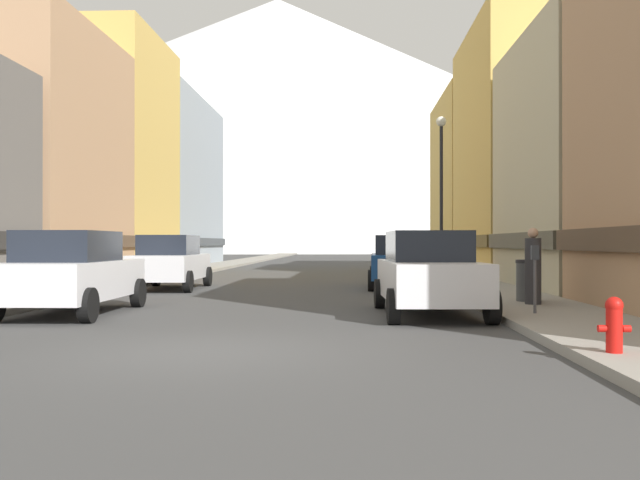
% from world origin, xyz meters
% --- Properties ---
extents(ground_plane, '(400.00, 400.00, 0.00)m').
position_xyz_m(ground_plane, '(0.00, 0.00, 0.00)').
color(ground_plane, '#404040').
extents(sidewalk_left, '(2.50, 100.00, 0.15)m').
position_xyz_m(sidewalk_left, '(-6.25, 35.00, 0.07)').
color(sidewalk_left, gray).
rests_on(sidewalk_left, ground).
extents(sidewalk_right, '(2.50, 100.00, 0.15)m').
position_xyz_m(sidewalk_right, '(6.25, 35.00, 0.07)').
color(sidewalk_right, gray).
rests_on(sidewalk_right, ground).
extents(storefront_left_1, '(6.66, 8.69, 9.75)m').
position_xyz_m(storefront_left_1, '(-10.68, 16.54, 4.71)').
color(storefront_left_1, tan).
rests_on(storefront_left_1, ground).
extents(storefront_left_2, '(8.52, 8.23, 11.94)m').
position_xyz_m(storefront_left_2, '(-11.61, 25.04, 5.79)').
color(storefront_left_2, '#D8B259').
rests_on(storefront_left_2, ground).
extents(storefront_left_3, '(7.25, 13.27, 10.99)m').
position_xyz_m(storefront_left_3, '(-10.97, 35.81, 5.32)').
color(storefront_left_3, '#99A5B2').
rests_on(storefront_left_3, ground).
extents(storefront_right_2, '(8.23, 9.85, 11.18)m').
position_xyz_m(storefront_right_2, '(11.47, 22.07, 5.41)').
color(storefront_right_2, '#D8B259').
rests_on(storefront_right_2, ground).
extents(storefront_right_3, '(8.10, 10.16, 10.25)m').
position_xyz_m(storefront_right_3, '(11.40, 32.37, 4.96)').
color(storefront_right_3, '#D8B259').
rests_on(storefront_right_3, ground).
extents(car_left_0, '(2.13, 4.43, 1.78)m').
position_xyz_m(car_left_0, '(-3.80, 4.90, 0.90)').
color(car_left_0, silver).
rests_on(car_left_0, ground).
extents(car_left_1, '(2.16, 4.44, 1.78)m').
position_xyz_m(car_left_1, '(-3.80, 12.98, 0.90)').
color(car_left_1, silver).
rests_on(car_left_1, ground).
extents(car_right_0, '(2.21, 4.47, 1.78)m').
position_xyz_m(car_right_0, '(3.80, 5.09, 0.90)').
color(car_right_0, silver).
rests_on(car_right_0, ground).
extents(car_right_1, '(2.25, 4.48, 1.78)m').
position_xyz_m(car_right_1, '(3.80, 13.90, 0.90)').
color(car_right_1, '#19478C').
rests_on(car_right_1, ground).
extents(fire_hydrant_near, '(0.40, 0.22, 0.70)m').
position_xyz_m(fire_hydrant_near, '(5.45, -0.80, 0.53)').
color(fire_hydrant_near, red).
rests_on(fire_hydrant_near, sidewalk_right).
extents(parking_meter_near, '(0.14, 0.10, 1.33)m').
position_xyz_m(parking_meter_near, '(5.75, 4.10, 1.01)').
color(parking_meter_near, '#595960').
rests_on(parking_meter_near, sidewalk_right).
extents(trash_bin_right, '(0.59, 0.59, 0.98)m').
position_xyz_m(trash_bin_right, '(6.35, 6.97, 0.64)').
color(trash_bin_right, '#4C5156').
rests_on(trash_bin_right, sidewalk_right).
extents(potted_plant_0, '(0.47, 0.47, 0.78)m').
position_xyz_m(potted_plant_0, '(-7.00, 11.09, 0.55)').
color(potted_plant_0, '#4C4C51').
rests_on(potted_plant_0, sidewalk_left).
extents(pedestrian_0, '(0.36, 0.36, 1.72)m').
position_xyz_m(pedestrian_0, '(6.25, 6.16, 0.95)').
color(pedestrian_0, '#333338').
rests_on(pedestrian_0, sidewalk_right).
extents(pedestrian_1, '(0.36, 0.36, 1.54)m').
position_xyz_m(pedestrian_1, '(6.25, 16.13, 0.85)').
color(pedestrian_1, maroon).
rests_on(pedestrian_1, sidewalk_right).
extents(pedestrian_2, '(0.36, 0.36, 1.63)m').
position_xyz_m(pedestrian_2, '(6.25, 23.75, 0.90)').
color(pedestrian_2, brown).
rests_on(pedestrian_2, sidewalk_right).
extents(streetlamp_right, '(0.36, 0.36, 5.86)m').
position_xyz_m(streetlamp_right, '(5.35, 15.05, 3.99)').
color(streetlamp_right, black).
rests_on(streetlamp_right, sidewalk_right).
extents(mountain_backdrop, '(358.24, 358.24, 96.86)m').
position_xyz_m(mountain_backdrop, '(-26.41, 260.00, 48.43)').
color(mountain_backdrop, silver).
rests_on(mountain_backdrop, ground).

